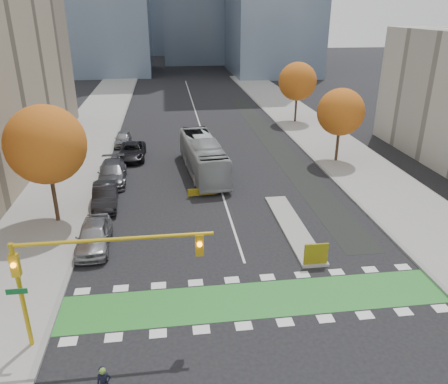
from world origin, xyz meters
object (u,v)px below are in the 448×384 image
object	(u,v)px
parked_car_e	(123,138)
parked_car_c	(112,173)
parked_car_a	(94,235)
parked_car_b	(105,196)
bus	(203,156)
tree_west	(46,145)
traffic_signal_west	(81,264)
tree_east_near	(341,112)
hazard_board	(316,254)
parked_car_d	(132,151)
tree_east_far	(297,82)

from	to	relation	value
parked_car_e	parked_car_c	bearing A→B (deg)	-89.59
parked_car_a	parked_car_e	size ratio (longest dim) A/B	1.19
parked_car_c	parked_car_e	world-z (taller)	parked_car_c
parked_car_b	bus	bearing A→B (deg)	34.16
parked_car_a	tree_west	bearing A→B (deg)	126.56
traffic_signal_west	tree_east_near	bearing A→B (deg)	48.48
hazard_board	parked_car_b	xyz separation A→B (m)	(-13.00, 10.13, 0.02)
tree_west	parked_car_e	bearing A→B (deg)	80.80
tree_west	parked_car_c	world-z (taller)	tree_west
traffic_signal_west	bus	world-z (taller)	traffic_signal_west
traffic_signal_west	parked_car_d	xyz separation A→B (m)	(0.22, 26.04, -3.28)
parked_car_b	parked_car_d	world-z (taller)	parked_car_b
parked_car_e	tree_east_near	bearing A→B (deg)	-21.69
parked_car_e	traffic_signal_west	bearing A→B (deg)	-87.61
bus	parked_car_a	world-z (taller)	bus
parked_car_a	tree_east_far	bearing A→B (deg)	53.32
tree_west	bus	distance (m)	14.43
parked_car_d	parked_car_e	world-z (taller)	parked_car_d
parked_car_a	parked_car_e	world-z (taller)	parked_car_a
traffic_signal_west	parked_car_a	bearing A→B (deg)	96.86
parked_car_b	parked_car_c	size ratio (longest dim) A/B	0.87
hazard_board	parked_car_d	size ratio (longest dim) A/B	0.26
traffic_signal_west	parked_car_c	world-z (taller)	traffic_signal_west
tree_east_near	bus	bearing A→B (deg)	-173.58
parked_car_e	tree_west	bearing A→B (deg)	-98.79
tree_east_far	parked_car_c	size ratio (longest dim) A/B	1.34
tree_east_far	tree_east_near	bearing A→B (deg)	-91.79
traffic_signal_west	parked_car_a	size ratio (longest dim) A/B	1.73
hazard_board	parked_car_a	xyz separation A→B (m)	(-12.96, 3.85, 0.04)
parked_car_d	traffic_signal_west	bearing A→B (deg)	-89.78
parked_car_c	tree_west	bearing A→B (deg)	-115.07
tree_east_far	tree_west	bearing A→B (deg)	-133.30
hazard_board	parked_car_d	world-z (taller)	parked_car_d
parked_car_d	hazard_board	bearing A→B (deg)	-60.52
tree_east_far	parked_car_d	size ratio (longest dim) A/B	1.41
tree_west	hazard_board	bearing A→B (deg)	-25.99
parked_car_d	parked_car_e	distance (m)	5.16
bus	tree_east_near	bearing A→B (deg)	0.96
parked_car_a	parked_car_c	xyz separation A→B (m)	(-0.04, 11.28, -0.01)
parked_car_b	tree_east_far	bearing A→B (deg)	43.85
parked_car_d	parked_car_e	xyz separation A→B (m)	(-1.29, 5.00, -0.05)
tree_west	tree_east_far	xyz separation A→B (m)	(24.50, 26.00, -0.38)
tree_east_far	parked_car_b	xyz separation A→B (m)	(-21.50, -23.67, -4.42)
traffic_signal_west	hazard_board	bearing A→B (deg)	21.55
bus	parked_car_c	xyz separation A→B (m)	(-7.92, -1.20, -0.76)
parked_car_e	parked_car_b	bearing A→B (deg)	-89.59
bus	parked_car_c	distance (m)	8.05
parked_car_e	hazard_board	bearing A→B (deg)	-63.31
tree_west	parked_car_a	bearing A→B (deg)	-52.39
bus	tree_east_far	bearing A→B (deg)	46.69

